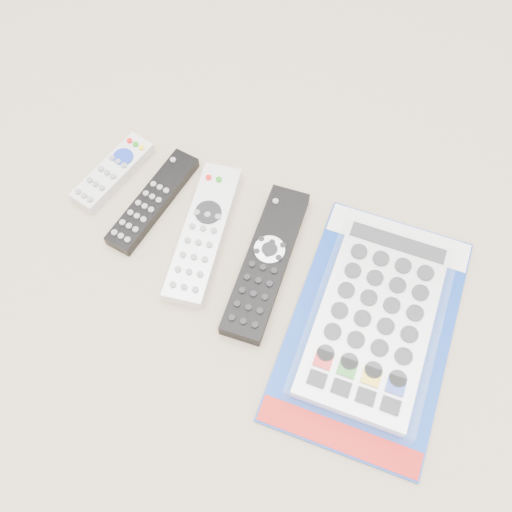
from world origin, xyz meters
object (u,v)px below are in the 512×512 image
at_px(remote_small_grey, 113,172).
at_px(remote_silver_dvd, 204,233).
at_px(jumbo_remote_packaged, 375,319).
at_px(remote_slim_black, 153,201).
at_px(remote_large_black, 266,262).

distance_m(remote_small_grey, remote_silver_dvd, 0.18).
bearing_deg(remote_silver_dvd, jumbo_remote_packaged, -16.98).
bearing_deg(remote_slim_black, remote_silver_dvd, -5.36).
bearing_deg(remote_small_grey, jumbo_remote_packaged, 2.02).
xyz_separation_m(remote_slim_black, jumbo_remote_packaged, (0.36, -0.05, 0.01)).
distance_m(remote_small_grey, remote_large_black, 0.28).
bearing_deg(remote_silver_dvd, remote_large_black, -14.06).
relative_size(remote_small_grey, remote_silver_dvd, 0.65).
height_order(remote_large_black, jumbo_remote_packaged, jumbo_remote_packaged).
distance_m(remote_silver_dvd, jumbo_remote_packaged, 0.27).
relative_size(remote_slim_black, remote_large_black, 0.78).
distance_m(remote_slim_black, jumbo_remote_packaged, 0.36).
distance_m(remote_slim_black, remote_silver_dvd, 0.10).
bearing_deg(remote_large_black, remote_small_grey, 164.92).
distance_m(remote_large_black, jumbo_remote_packaged, 0.17).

